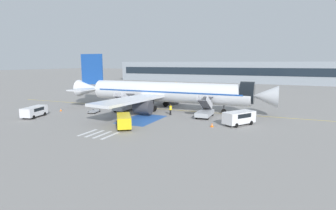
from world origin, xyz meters
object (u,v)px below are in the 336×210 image
at_px(service_van_0, 124,120).
at_px(traffic_cone_1, 61,110).
at_px(service_van_1, 239,117).
at_px(ground_crew_1, 170,109).
at_px(terminal_building, 234,72).
at_px(service_van_2, 34,111).
at_px(traffic_cone_0, 212,125).
at_px(boarding_stairs_aft, 124,106).
at_px(ground_crew_0, 149,108).
at_px(boarding_stairs_forward, 205,111).
at_px(airliner, 164,92).
at_px(fuel_tanker, 174,88).
at_px(baggage_cart, 94,111).

xyz_separation_m(service_van_0, traffic_cone_1, (-17.99, 5.84, -0.86)).
relative_size(service_van_1, traffic_cone_1, 10.91).
height_order(ground_crew_1, terminal_building, terminal_building).
bearing_deg(service_van_0, service_van_2, -35.83).
bearing_deg(traffic_cone_0, boarding_stairs_aft, 163.38).
bearing_deg(ground_crew_0, boarding_stairs_forward, 10.45).
height_order(airliner, service_van_2, airliner).
xyz_separation_m(boarding_stairs_aft, service_van_0, (7.31, -11.03, 0.13)).
height_order(service_van_2, ground_crew_0, service_van_2).
height_order(boarding_stairs_aft, ground_crew_1, boarding_stairs_aft).
xyz_separation_m(fuel_tanker, traffic_cone_0, (19.28, -31.94, -1.58)).
height_order(baggage_cart, traffic_cone_0, baggage_cart).
height_order(traffic_cone_0, traffic_cone_1, traffic_cone_0).
bearing_deg(traffic_cone_1, terminal_building, 79.75).
height_order(boarding_stairs_forward, service_van_0, boarding_stairs_forward).
xyz_separation_m(service_van_0, ground_crew_1, (2.24, 10.98, -0.02)).
bearing_deg(boarding_stairs_forward, service_van_0, -127.43).
xyz_separation_m(service_van_1, ground_crew_1, (-12.06, 2.61, -0.12)).
distance_m(boarding_stairs_aft, ground_crew_0, 5.10).
relative_size(airliner, baggage_cart, 14.13).
relative_size(ground_crew_0, terminal_building, 0.01).
relative_size(boarding_stairs_forward, service_van_1, 1.01).
xyz_separation_m(traffic_cone_0, terminal_building, (-13.20, 87.93, 4.43)).
xyz_separation_m(airliner, boarding_stairs_forward, (9.38, -4.10, -2.38)).
xyz_separation_m(baggage_cart, ground_crew_0, (9.12, 4.03, 0.69)).
bearing_deg(service_van_1, boarding_stairs_aft, -153.75).
bearing_deg(service_van_0, ground_crew_0, -114.89).
relative_size(boarding_stairs_aft, baggage_cart, 1.82).
xyz_separation_m(airliner, service_van_2, (-16.49, -15.77, -2.30)).
bearing_deg(fuel_tanker, service_van_2, 171.25).
bearing_deg(airliner, fuel_tanker, -164.27).
bearing_deg(service_van_1, ground_crew_1, -158.95).
distance_m(boarding_stairs_forward, ground_crew_0, 10.43).
relative_size(service_van_1, ground_crew_1, 2.82).
bearing_deg(terminal_building, service_van_0, -88.69).
bearing_deg(traffic_cone_1, traffic_cone_0, -0.59).
distance_m(ground_crew_1, terminal_building, 82.69).
distance_m(airliner, boarding_stairs_aft, 8.09).
height_order(airliner, terminal_building, airliner).
bearing_deg(service_van_1, fuel_tanker, 161.01).
bearing_deg(ground_crew_1, baggage_cart, 143.85).
height_order(boarding_stairs_aft, traffic_cone_0, boarding_stairs_aft).
height_order(airliner, ground_crew_1, airliner).
height_order(boarding_stairs_forward, traffic_cone_1, boarding_stairs_forward).
xyz_separation_m(fuel_tanker, baggage_cart, (-3.11, -30.22, -1.61)).
height_order(service_van_1, baggage_cart, service_van_1).
bearing_deg(ground_crew_1, airliner, 74.37).
bearing_deg(baggage_cart, ground_crew_1, 179.59).
bearing_deg(boarding_stairs_forward, baggage_cart, -169.64).
xyz_separation_m(boarding_stairs_forward, traffic_cone_0, (2.85, -6.08, -0.70)).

